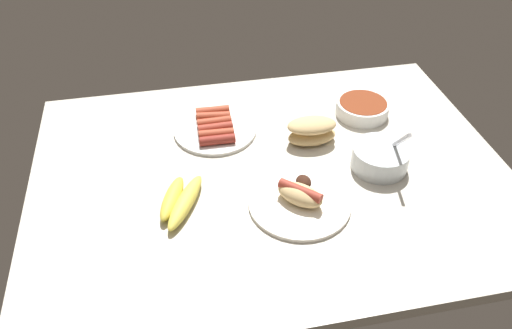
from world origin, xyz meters
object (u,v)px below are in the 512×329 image
object	(u,v)px
bread_stack	(312,131)
bowl_chili	(362,107)
banana_bunch	(179,200)
plate_sausages	(215,128)
plate_hotdog_assembled	(300,199)
bowl_coleslaw	(380,157)

from	to	relation	value
bread_stack	bowl_chili	size ratio (longest dim) A/B	0.92
banana_bunch	plate_sausages	xyz separation A→B (cm)	(12.14, 27.59, -0.48)
plate_hotdog_assembled	bread_stack	bearing A→B (deg)	67.69
bowl_coleslaw	banana_bunch	bearing A→B (deg)	-175.25
bread_stack	plate_hotdog_assembled	world-z (taller)	bread_stack
plate_hotdog_assembled	bowl_coleslaw	bearing A→B (deg)	21.45
banana_bunch	bowl_coleslaw	bearing A→B (deg)	4.75
bowl_coleslaw	plate_sausages	distance (cm)	45.43
plate_sausages	plate_hotdog_assembled	size ratio (longest dim) A/B	0.95
bowl_chili	bowl_coleslaw	bearing A→B (deg)	-99.96
banana_bunch	plate_sausages	size ratio (longest dim) A/B	0.82
plate_sausages	bowl_chili	xyz separation A→B (cm)	(43.04, 0.13, 1.05)
banana_bunch	bread_stack	xyz separation A→B (cm)	(37.05, 17.91, 1.90)
bowl_coleslaw	bowl_chili	bearing A→B (deg)	80.04
bowl_coleslaw	bread_stack	size ratio (longest dim) A/B	1.09
banana_bunch	plate_sausages	world-z (taller)	same
bread_stack	plate_hotdog_assembled	xyz separation A→B (cm)	(-9.38, -22.85, -1.95)
plate_sausages	bowl_chili	bearing A→B (deg)	0.18
bowl_coleslaw	plate_hotdog_assembled	xyz separation A→B (cm)	(-23.39, -9.19, -1.56)
bread_stack	bowl_chili	xyz separation A→B (cm)	(18.14, 9.82, -1.32)
bowl_coleslaw	plate_hotdog_assembled	distance (cm)	25.18
bowl_chili	plate_sausages	bearing A→B (deg)	-179.82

